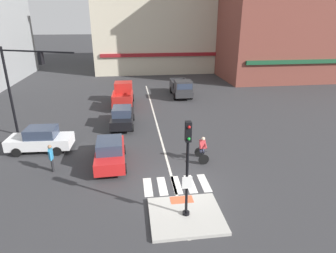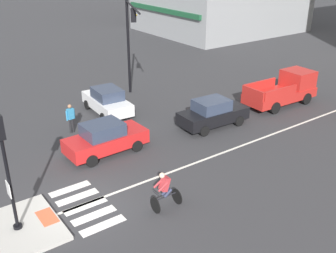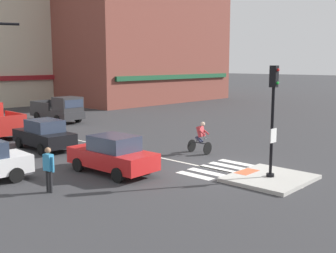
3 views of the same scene
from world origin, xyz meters
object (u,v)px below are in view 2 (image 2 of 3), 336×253
car_black_westbound_far (213,113)px  pickup_truck_red_westbound_distant (285,89)px  cyclist (165,190)px  pedestrian_at_curb_left (71,116)px  signal_pole (6,164)px  traffic_light_mast (130,34)px  car_white_cross_left (107,101)px  car_red_westbound_near (105,138)px

car_black_westbound_far → pickup_truck_red_westbound_distant: pickup_truck_red_westbound_distant is taller
cyclist → pedestrian_at_curb_left: (-8.90, -0.07, 0.11)m
signal_pole → traffic_light_mast: traffic_light_mast is taller
car_black_westbound_far → car_white_cross_left: size_ratio=1.00×
signal_pole → car_white_cross_left: bearing=135.8°
signal_pole → car_red_westbound_near: size_ratio=1.06×
car_white_cross_left → cyclist: size_ratio=2.50×
car_white_cross_left → car_red_westbound_near: size_ratio=1.01×
car_black_westbound_far → car_red_westbound_near: same height
signal_pole → pedestrian_at_curb_left: (-6.89, 5.09, -1.83)m
car_white_cross_left → pickup_truck_red_westbound_distant: (5.33, 10.31, 0.17)m
traffic_light_mast → pedestrian_at_curb_left: traffic_light_mast is taller
car_white_cross_left → car_red_westbound_near: bearing=-28.8°
signal_pole → pickup_truck_red_westbound_distant: bearing=99.1°
signal_pole → car_black_westbound_far: bearing=103.8°
car_white_cross_left → traffic_light_mast: bearing=119.7°
car_red_westbound_near → pickup_truck_red_westbound_distant: (0.65, 12.88, 0.17)m
cyclist → pedestrian_at_curb_left: size_ratio=1.01×
car_white_cross_left → pedestrian_at_curb_left: size_ratio=2.51×
car_white_cross_left → pickup_truck_red_westbound_distant: bearing=62.6°
cyclist → pedestrian_at_curb_left: bearing=-179.6°
signal_pole → car_red_westbound_near: bearing=123.2°
car_white_cross_left → pickup_truck_red_westbound_distant: 11.61m
car_red_westbound_near → pickup_truck_red_westbound_distant: 12.90m
car_red_westbound_near → pedestrian_at_curb_left: (-3.30, -0.40, 0.17)m
traffic_light_mast → pedestrian_at_curb_left: (2.95, -5.72, -3.37)m
traffic_light_mast → pedestrian_at_curb_left: size_ratio=3.92×
car_black_westbound_far → cyclist: (4.96, -6.89, 0.06)m
traffic_light_mast → car_red_westbound_near: traffic_light_mast is taller
traffic_light_mast → cyclist: bearing=-25.5°
signal_pole → cyclist: (2.00, 5.16, -1.94)m
car_black_westbound_far → car_white_cross_left: bearing=-143.2°
pickup_truck_red_westbound_distant → car_red_westbound_near: bearing=-92.9°
traffic_light_mast → car_white_cross_left: traffic_light_mast is taller
signal_pole → car_red_westbound_near: (-3.60, 5.49, -2.00)m
traffic_light_mast → car_white_cross_left: size_ratio=1.56×
cyclist → car_white_cross_left: bearing=164.2°
car_white_cross_left → cyclist: bearing=-15.8°
pickup_truck_red_westbound_distant → pedestrian_at_curb_left: (-3.94, -13.29, 0.00)m
signal_pole → pedestrian_at_curb_left: bearing=143.6°
signal_pole → cyclist: bearing=68.8°
traffic_light_mast → pedestrian_at_curb_left: bearing=-62.7°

